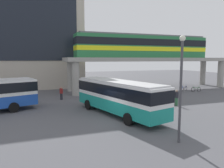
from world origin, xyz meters
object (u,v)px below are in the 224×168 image
at_px(bicycle_silver, 168,91).
at_px(pedestrian_walking_across, 61,94).
at_px(train, 144,46).
at_px(bicycle_red, 134,92).
at_px(bicycle_brown, 142,93).
at_px(bicycle_green, 196,89).
at_px(pedestrian_near_building, 176,98).
at_px(bicycle_blue, 184,89).
at_px(station_building, 1,37).
at_px(bus_main, 118,94).

xyz_separation_m(bicycle_silver, pedestrian_walking_across, (-15.83, 0.43, 0.43)).
bearing_deg(train, bicycle_red, -132.83).
bearing_deg(bicycle_brown, train, 60.67).
height_order(bicycle_green, pedestrian_walking_across, pedestrian_walking_across).
height_order(bicycle_brown, pedestrian_near_building, pedestrian_near_building).
relative_size(bicycle_brown, bicycle_blue, 1.02).
relative_size(train, bicycle_blue, 13.73).
xyz_separation_m(bicycle_brown, bicycle_blue, (8.81, 2.07, 0.00)).
bearing_deg(bicycle_green, bicycle_blue, 133.54).
relative_size(station_building, bicycle_green, 15.74).
distance_m(bicycle_brown, pedestrian_walking_across, 11.26).
bearing_deg(bus_main, pedestrian_walking_across, 113.05).
xyz_separation_m(bicycle_red, bicycle_green, (10.40, -1.22, 0.00)).
bearing_deg(pedestrian_walking_across, bicycle_brown, -5.05).
height_order(train, bicycle_blue, train).
relative_size(station_building, bus_main, 2.48).
bearing_deg(bus_main, bicycle_blue, 33.66).
bearing_deg(bicycle_green, bicycle_red, 173.29).
xyz_separation_m(train, bicycle_silver, (1.35, -5.26, -7.04)).
xyz_separation_m(station_building, pedestrian_walking_across, (8.62, -16.80, -8.38)).
xyz_separation_m(bus_main, bicycle_brown, (7.15, 8.56, -1.63)).
distance_m(train, bicycle_red, 8.81).
height_order(train, bicycle_green, train).
height_order(bicycle_blue, bicycle_green, same).
xyz_separation_m(station_building, bicycle_red, (19.52, -15.84, -8.82)).
height_order(bicycle_red, bicycle_brown, same).
distance_m(train, bus_main, 18.57).
bearing_deg(bicycle_brown, bicycle_red, 99.25).
xyz_separation_m(bicycle_red, bicycle_silver, (4.94, -1.39, 0.00)).
distance_m(bicycle_blue, pedestrian_walking_across, 20.06).
xyz_separation_m(bus_main, bicycle_green, (17.24, 9.28, -1.63)).
height_order(bus_main, pedestrian_walking_across, bus_main).
bearing_deg(bicycle_green, pedestrian_near_building, -140.89).
bearing_deg(train, station_building, 152.63).
xyz_separation_m(bus_main, pedestrian_walking_across, (-4.06, 9.55, -1.20)).
distance_m(pedestrian_walking_across, pedestrian_near_building, 14.23).
xyz_separation_m(train, bicycle_red, (-3.59, -3.88, -7.04)).
height_order(bicycle_brown, bicycle_green, same).
height_order(bicycle_brown, pedestrian_walking_across, pedestrian_walking_across).
bearing_deg(bus_main, pedestrian_near_building, 11.25).
bearing_deg(bicycle_brown, bicycle_green, 4.13).
bearing_deg(pedestrian_walking_across, pedestrian_near_building, -34.27).
xyz_separation_m(station_building, bicycle_silver, (24.46, -17.23, -8.82)).
distance_m(bicycle_silver, pedestrian_walking_across, 15.85).
height_order(station_building, train, station_building).
xyz_separation_m(bicycle_red, pedestrian_near_building, (0.87, -8.98, 0.49)).
bearing_deg(bicycle_silver, bicycle_green, 1.73).
height_order(bus_main, bicycle_green, bus_main).
relative_size(bicycle_red, pedestrian_near_building, 0.99).
xyz_separation_m(train, pedestrian_walking_across, (-14.49, -4.84, -6.61)).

